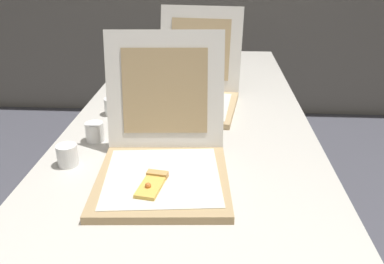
% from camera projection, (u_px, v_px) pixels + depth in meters
% --- Properties ---
extents(table, '(0.89, 2.41, 0.74)m').
position_uv_depth(table, '(190.00, 137.00, 1.46)').
color(table, beige).
rests_on(table, ground).
extents(pizza_box_front, '(0.39, 0.46, 0.38)m').
position_uv_depth(pizza_box_front, '(163.00, 158.00, 1.11)').
color(pizza_box_front, tan).
rests_on(pizza_box_front, table).
extents(pizza_box_middle, '(0.42, 0.49, 0.38)m').
position_uv_depth(pizza_box_middle, '(193.00, 92.00, 1.62)').
color(pizza_box_middle, tan).
rests_on(pizza_box_middle, table).
extents(cup_white_near_center, '(0.06, 0.06, 0.07)m').
position_uv_depth(cup_white_near_center, '(95.00, 132.00, 1.32)').
color(cup_white_near_center, white).
rests_on(cup_white_near_center, table).
extents(cup_white_mid, '(0.06, 0.06, 0.07)m').
position_uv_depth(cup_white_mid, '(112.00, 106.00, 1.53)').
color(cup_white_mid, white).
rests_on(cup_white_mid, table).
extents(cup_white_far, '(0.06, 0.06, 0.07)m').
position_uv_depth(cup_white_far, '(142.00, 84.00, 1.79)').
color(cup_white_far, white).
rests_on(cup_white_far, table).
extents(cup_white_near_left, '(0.06, 0.06, 0.07)m').
position_uv_depth(cup_white_near_left, '(67.00, 155.00, 1.17)').
color(cup_white_near_left, white).
rests_on(cup_white_near_left, table).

